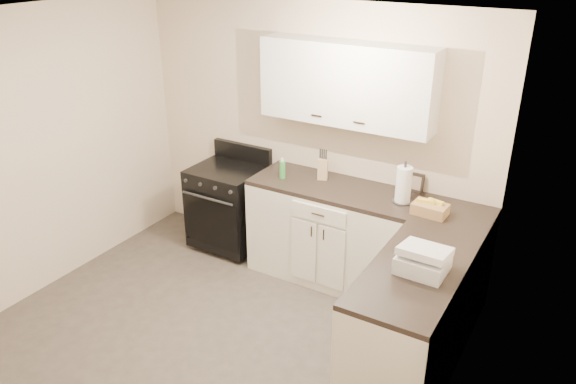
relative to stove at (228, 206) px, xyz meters
The scene contains 19 objects.
floor 1.73m from the stove, 62.48° to the right, with size 3.60×3.60×0.00m, color #473F38.
ceiling 2.63m from the stove, 62.48° to the right, with size 3.60×3.60×0.00m, color white.
wall_back 1.15m from the stove, 22.92° to the left, with size 3.60×3.60×0.00m, color beige.
wall_right 3.07m from the stove, 29.87° to the right, with size 3.60×3.60×0.00m, color beige.
wall_left 1.97m from the stove, 124.96° to the right, with size 3.60×3.60×0.00m, color beige.
base_cabinets_back 1.19m from the stove, ahead, with size 1.55×0.60×0.90m, color silver.
base_cabinets_right 2.35m from the stove, 15.40° to the right, with size 0.60×1.90×0.90m, color silver.
countertop_back 1.28m from the stove, ahead, with size 1.55×0.60×0.04m, color black.
countertop_right 2.40m from the stove, 15.40° to the right, with size 0.60×1.90×0.04m, color black.
upper_cabinets 1.83m from the stove, ahead, with size 1.55×0.30×0.70m, color silver.
stove is the anchor object (origin of this frame).
knife_block 1.17m from the stove, ahead, with size 0.09×0.08×0.20m, color #D4AB83.
paper_towel 1.93m from the stove, ahead, with size 0.13×0.13×0.32m, color white.
soap_bottle 0.89m from the stove, ahead, with size 0.06×0.06×0.17m, color green.
picture_frame 1.95m from the stove, ahead, with size 0.14×0.02×0.17m, color black.
wicker_basket 2.16m from the stove, ahead, with size 0.27×0.18×0.09m, color #AB8551.
countertop_grill 2.55m from the stove, 21.87° to the right, with size 0.32×0.30×0.12m, color white.
oven_mitt_near 2.23m from the stove, 29.21° to the right, with size 0.02×0.17×0.30m, color black.
oven_mitt_far 2.13m from the stove, 23.80° to the right, with size 0.02×0.14×0.24m, color black.
Camera 1 is at (2.40, -2.66, 2.97)m, focal length 35.00 mm.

